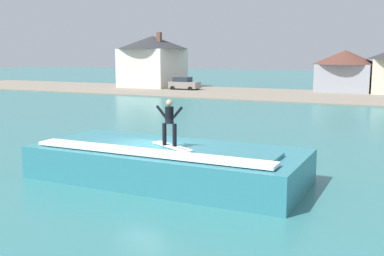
{
  "coord_description": "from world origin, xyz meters",
  "views": [
    {
      "loc": [
        9.12,
        -15.26,
        4.9
      ],
      "look_at": [
        0.59,
        2.45,
        1.74
      ],
      "focal_mm": 42.83,
      "sensor_mm": 36.0,
      "label": 1
    }
  ],
  "objects_px": {
    "wave_crest": "(167,163)",
    "car_near_shore": "(184,84)",
    "surfboard": "(172,146)",
    "surfer": "(169,120)",
    "house_with_chimney": "(153,59)",
    "house_small_cottage": "(345,69)"
  },
  "relations": [
    {
      "from": "surfboard",
      "to": "house_with_chimney",
      "type": "bearing_deg",
      "value": 121.33
    },
    {
      "from": "surfboard",
      "to": "surfer",
      "type": "distance_m",
      "value": 1.01
    },
    {
      "from": "wave_crest",
      "to": "surfboard",
      "type": "bearing_deg",
      "value": -44.51
    },
    {
      "from": "wave_crest",
      "to": "house_with_chimney",
      "type": "distance_m",
      "value": 52.0
    },
    {
      "from": "surfboard",
      "to": "house_small_cottage",
      "type": "height_order",
      "value": "house_small_cottage"
    },
    {
      "from": "wave_crest",
      "to": "surfboard",
      "type": "relative_size",
      "value": 4.94
    },
    {
      "from": "surfer",
      "to": "house_small_cottage",
      "type": "distance_m",
      "value": 47.51
    },
    {
      "from": "surfboard",
      "to": "surfer",
      "type": "height_order",
      "value": "surfer"
    },
    {
      "from": "surfboard",
      "to": "car_near_shore",
      "type": "relative_size",
      "value": 0.52
    },
    {
      "from": "wave_crest",
      "to": "house_with_chimney",
      "type": "bearing_deg",
      "value": 121.13
    },
    {
      "from": "surfboard",
      "to": "surfer",
      "type": "bearing_deg",
      "value": 176.31
    },
    {
      "from": "surfer",
      "to": "wave_crest",
      "type": "bearing_deg",
      "value": 128.51
    },
    {
      "from": "wave_crest",
      "to": "house_small_cottage",
      "type": "xyz_separation_m",
      "value": [
        0.44,
        47.0,
        2.39
      ]
    },
    {
      "from": "wave_crest",
      "to": "house_with_chimney",
      "type": "relative_size",
      "value": 1.0
    },
    {
      "from": "house_with_chimney",
      "to": "house_small_cottage",
      "type": "distance_m",
      "value": 27.41
    },
    {
      "from": "wave_crest",
      "to": "house_small_cottage",
      "type": "distance_m",
      "value": 47.06
    },
    {
      "from": "surfboard",
      "to": "surfer",
      "type": "relative_size",
      "value": 1.25
    },
    {
      "from": "wave_crest",
      "to": "car_near_shore",
      "type": "distance_m",
      "value": 45.61
    },
    {
      "from": "surfboard",
      "to": "house_with_chimney",
      "type": "relative_size",
      "value": 0.2
    },
    {
      "from": "wave_crest",
      "to": "surfer",
      "type": "relative_size",
      "value": 6.15
    },
    {
      "from": "house_small_cottage",
      "to": "surfer",
      "type": "bearing_deg",
      "value": -90.05
    },
    {
      "from": "house_small_cottage",
      "to": "house_with_chimney",
      "type": "bearing_deg",
      "value": -174.56
    }
  ]
}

